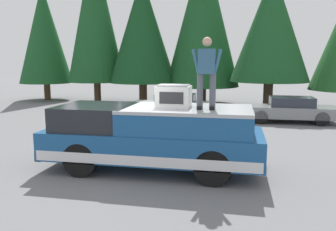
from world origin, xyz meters
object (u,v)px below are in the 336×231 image
pickup_truck (153,137)px  parked_car_grey (289,110)px  person_on_truck_bed (207,71)px  parked_car_silver (174,106)px  compressor_unit (174,96)px

pickup_truck → parked_car_grey: bearing=-29.4°
person_on_truck_bed → parked_car_grey: person_on_truck_bed is taller
pickup_truck → parked_car_silver: size_ratio=1.35×
pickup_truck → parked_car_silver: (8.19, 0.94, -0.29)m
pickup_truck → compressor_unit: (0.03, -0.53, 1.05)m
person_on_truck_bed → parked_car_grey: 8.90m
compressor_unit → pickup_truck: bearing=93.6°
compressor_unit → parked_car_silver: 8.40m
parked_car_grey → parked_car_silver: same height
person_on_truck_bed → compressor_unit: bearing=73.1°
pickup_truck → parked_car_silver: bearing=6.6°
pickup_truck → person_on_truck_bed: 2.17m
person_on_truck_bed → parked_car_grey: size_ratio=0.41×
parked_car_grey → parked_car_silver: 5.41m
compressor_unit → parked_car_silver: compressor_unit is taller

